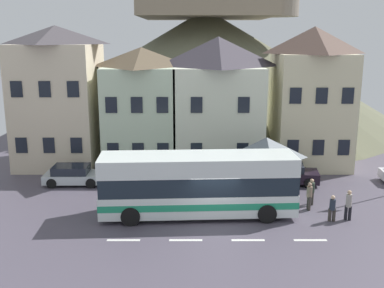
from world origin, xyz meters
TOP-DOWN VIEW (x-y plane):
  - ground_plane at (0.00, -0.00)m, footprint 40.00×60.00m
  - townhouse_00 at (-11.18, 12.22)m, footprint 5.75×6.50m
  - townhouse_01 at (-4.97, 12.47)m, footprint 5.24×7.01m
  - townhouse_02 at (0.72, 12.01)m, footprint 6.45×6.08m
  - townhouse_03 at (7.62, 11.69)m, footprint 5.34×5.45m
  - hilltop_castle at (0.41, 31.30)m, footprint 43.82×43.82m
  - transit_bus at (-0.88, 1.53)m, footprint 10.63×3.14m
  - bus_shelter at (3.30, 4.81)m, footprint 3.60×3.60m
  - parked_car_01 at (-9.07, 6.99)m, footprint 3.84×2.02m
  - parked_car_02 at (5.13, 7.18)m, footprint 4.19×2.37m
  - pedestrian_00 at (5.39, 2.31)m, footprint 0.31×0.36m
  - pedestrian_01 at (6.20, 0.70)m, footprint 0.40×0.31m
  - pedestrian_02 at (7.10, 0.86)m, footprint 0.35×0.30m
  - pedestrian_03 at (5.72, 3.15)m, footprint 0.36×0.36m
  - public_bench at (2.64, 6.97)m, footprint 1.77×0.48m

SIDE VIEW (x-z plane):
  - ground_plane at x=0.00m, z-range -0.06..0.00m
  - public_bench at x=2.64m, z-range 0.04..0.91m
  - parked_car_01 at x=-9.07m, z-range -0.01..1.25m
  - parked_car_02 at x=5.13m, z-range -0.01..1.31m
  - pedestrian_01 at x=6.20m, z-range 0.01..1.46m
  - pedestrian_00 at x=5.39m, z-range 0.06..1.67m
  - pedestrian_02 at x=7.10m, z-range 0.05..1.71m
  - pedestrian_03 at x=5.72m, z-range 0.15..1.72m
  - transit_bus at x=-0.88m, z-range 0.01..3.41m
  - bus_shelter at x=3.30m, z-range 1.18..4.82m
  - townhouse_01 at x=-4.97m, z-range 0.00..8.78m
  - townhouse_02 at x=0.72m, z-range 0.00..9.55m
  - townhouse_03 at x=7.62m, z-range 0.00..10.25m
  - townhouse_00 at x=-11.18m, z-range 0.00..10.34m
  - hilltop_castle at x=0.41m, z-range -3.49..17.09m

